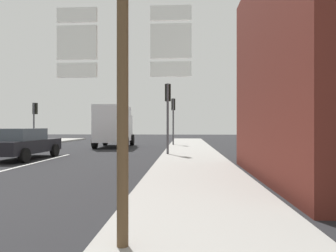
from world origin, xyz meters
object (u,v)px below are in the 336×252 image
Objects in this scene: sedan_far at (23,143)px; route_sign_post at (123,100)px; traffic_light_far_left at (35,114)px; traffic_light_near_right at (168,103)px; delivery_truck at (114,125)px; traffic_light_far_right at (173,111)px.

route_sign_post is (6.95, -9.98, 1.15)m from sedan_far.
traffic_light_near_right is at bearing -33.75° from traffic_light_far_left.
sedan_far is at bearing -106.50° from delivery_truck.
traffic_light_far_left is (-4.25, 9.17, 1.78)m from sedan_far.
traffic_light_far_left is at bearing 114.86° from sedan_far.
traffic_light_near_right reaches higher than traffic_light_far_right.
route_sign_post is at bearing -89.40° from traffic_light_near_right.
route_sign_post is 22.20m from traffic_light_far_left.
traffic_light_far_right is at bearing 90.00° from traffic_light_near_right.
sedan_far is 8.58m from delivery_truck.
sedan_far is at bearing 124.82° from route_sign_post.
sedan_far is 7.34m from traffic_light_near_right.
delivery_truck is at bearing -165.73° from traffic_light_far_right.
traffic_light_far_left is at bearing 146.25° from traffic_light_near_right.
traffic_light_far_right is at bearing 90.37° from route_sign_post.
delivery_truck is 1.60× the size of route_sign_post.
sedan_far is 1.14× the size of traffic_light_far_right.
delivery_truck reaches higher than sedan_far.
traffic_light_far_left reaches higher than sedan_far.
delivery_truck is 4.67m from traffic_light_far_right.
traffic_light_far_left is (-11.20, 19.16, 0.63)m from route_sign_post.
traffic_light_far_left is 0.91× the size of traffic_light_near_right.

